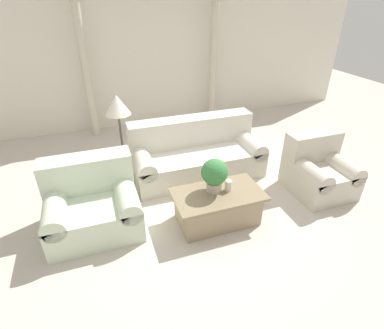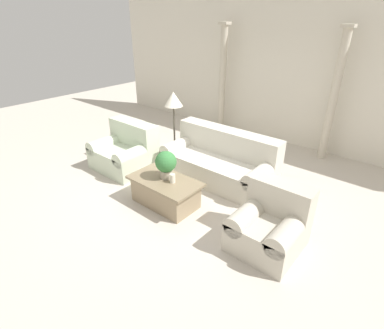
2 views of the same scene
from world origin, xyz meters
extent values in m
plane|color=beige|center=(0.00, 0.00, 0.00)|extent=(16.00, 16.00, 0.00)
cube|color=silver|center=(0.00, 3.26, 1.60)|extent=(10.00, 0.06, 3.20)
cube|color=beige|center=(0.20, 0.70, 0.22)|extent=(2.09, 0.94, 0.43)
cube|color=beige|center=(0.20, 1.01, 0.66)|extent=(2.09, 0.33, 0.46)
cylinder|color=beige|center=(-0.70, 0.70, 0.44)|extent=(0.28, 0.94, 0.28)
cylinder|color=beige|center=(1.11, 0.70, 0.44)|extent=(0.28, 0.94, 0.28)
cube|color=beige|center=(-1.49, -0.12, 0.22)|extent=(1.12, 0.94, 0.43)
cube|color=beige|center=(-1.49, 0.19, 0.66)|extent=(1.12, 0.33, 0.46)
cylinder|color=beige|center=(-1.91, -0.12, 0.44)|extent=(0.28, 0.94, 0.28)
cylinder|color=beige|center=(-1.07, -0.12, 0.44)|extent=(0.28, 0.94, 0.28)
cube|color=#998466|center=(0.04, -0.50, 0.20)|extent=(1.01, 0.57, 0.40)
cube|color=#897759|center=(0.04, -0.50, 0.42)|extent=(1.15, 0.64, 0.04)
cylinder|color=#B2A893|center=(0.01, -0.43, 0.51)|extent=(0.20, 0.20, 0.14)
sphere|color=#387A3D|center=(0.01, -0.43, 0.72)|extent=(0.34, 0.34, 0.34)
cylinder|color=silver|center=(0.19, -0.48, 0.52)|extent=(0.09, 0.09, 0.14)
cylinder|color=#4C473D|center=(-0.96, 0.80, 0.01)|extent=(0.21, 0.21, 0.03)
cylinder|color=#4C473D|center=(-0.96, 0.80, 0.60)|extent=(0.04, 0.04, 1.14)
cone|color=silver|center=(-0.96, 0.80, 1.30)|extent=(0.36, 0.36, 0.28)
cylinder|color=beige|center=(-1.28, 2.91, 1.28)|extent=(0.17, 0.17, 2.55)
cylinder|color=beige|center=(1.37, 2.91, 1.28)|extent=(0.17, 0.17, 2.55)
cube|color=beige|center=(1.77, -0.37, 0.21)|extent=(0.83, 0.87, 0.42)
cube|color=beige|center=(1.77, -0.09, 0.64)|extent=(0.83, 0.30, 0.43)
cylinder|color=beige|center=(1.50, -0.37, 0.41)|extent=(0.28, 0.87, 0.28)
cylinder|color=beige|center=(2.05, -0.37, 0.41)|extent=(0.28, 0.87, 0.28)
camera|label=1|loc=(-1.29, -3.32, 2.67)|focal=28.00mm
camera|label=2|loc=(3.00, -3.35, 2.77)|focal=28.00mm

